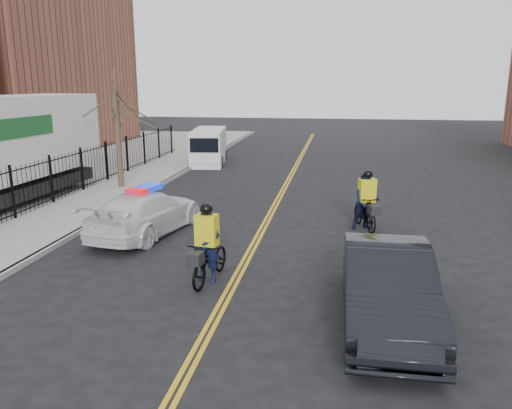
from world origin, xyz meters
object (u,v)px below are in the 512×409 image
Objects in this scene: cyclist_far at (366,206)px; dark_sedan at (387,286)px; cyclist_near at (207,254)px; police_cruiser at (146,212)px; cargo_van at (209,147)px.

dark_sedan is at bearing -106.96° from cyclist_far.
cyclist_near is at bearing -145.68° from cyclist_far.
police_cruiser is 2.45× the size of cyclist_near.
cyclist_near is 6.81m from cyclist_far.
cyclist_far is at bearing -64.14° from cargo_van.
cargo_van is 2.47× the size of cyclist_far.
dark_sedan reaches higher than police_cruiser.
cyclist_far is (4.19, 5.36, 0.11)m from cyclist_near.
police_cruiser is at bearing 144.01° from dark_sedan.
dark_sedan is 2.36× the size of cyclist_far.
cargo_van is 19.12m from cyclist_near.
cyclist_far is at bearing 60.12° from cyclist_near.
cyclist_near is at bearing 139.91° from police_cruiser.
cyclist_far is (8.98, -13.14, -0.22)m from cargo_van.
dark_sedan is 4.59m from cyclist_near.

